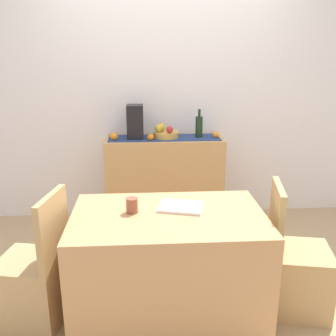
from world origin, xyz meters
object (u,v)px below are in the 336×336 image
at_px(wine_bottle, 199,127).
at_px(chair_near_window, 34,284).
at_px(fruit_bowl, 166,135).
at_px(open_book, 181,207).
at_px(dining_table, 168,265).
at_px(coffee_maker, 135,122).
at_px(sideboard_console, 164,181).
at_px(chair_by_corner, 296,274).
at_px(coffee_cup, 132,205).

xyz_separation_m(wine_bottle, chair_near_window, (-1.28, -1.49, -0.74)).
bearing_deg(fruit_bowl, chair_near_window, -122.68).
height_order(fruit_bowl, open_book, fruit_bowl).
bearing_deg(dining_table, coffee_maker, 98.63).
bearing_deg(open_book, coffee_maker, 117.30).
relative_size(fruit_bowl, wine_bottle, 0.88).
relative_size(coffee_maker, chair_near_window, 0.37).
distance_m(sideboard_console, coffee_maker, 0.68).
xyz_separation_m(sideboard_console, chair_near_window, (-0.94, -1.49, -0.18)).
xyz_separation_m(dining_table, chair_near_window, (-0.88, -0.00, -0.10)).
relative_size(dining_table, chair_by_corner, 1.37).
xyz_separation_m(coffee_maker, chair_near_window, (-0.65, -1.49, -0.80)).
height_order(sideboard_console, coffee_maker, coffee_maker).
height_order(dining_table, chair_by_corner, chair_by_corner).
xyz_separation_m(dining_table, open_book, (0.09, 0.09, 0.38)).
height_order(fruit_bowl, coffee_cup, fruit_bowl).
xyz_separation_m(sideboard_console, coffee_cup, (-0.29, -1.45, 0.34)).
bearing_deg(chair_by_corner, chair_near_window, -179.79).
bearing_deg(coffee_maker, wine_bottle, 0.00).
xyz_separation_m(coffee_maker, open_book, (0.32, -1.40, -0.31)).
distance_m(wine_bottle, chair_by_corner, 1.73).
distance_m(coffee_maker, dining_table, 1.66).
relative_size(sideboard_console, chair_by_corner, 1.30).
bearing_deg(chair_by_corner, coffee_cup, 177.99).
bearing_deg(chair_near_window, dining_table, 0.20).
bearing_deg(dining_table, fruit_bowl, 86.97).
distance_m(sideboard_console, chair_by_corner, 1.71).
relative_size(fruit_bowl, open_book, 0.89).
xyz_separation_m(coffee_cup, chair_by_corner, (1.11, -0.04, -0.52)).
height_order(wine_bottle, coffee_cup, wine_bottle).
xyz_separation_m(fruit_bowl, chair_near_window, (-0.96, -1.49, -0.67)).
bearing_deg(dining_table, open_book, 44.64).
distance_m(sideboard_console, chair_near_window, 1.77).
bearing_deg(coffee_cup, wine_bottle, 66.42).
bearing_deg(wine_bottle, coffee_cup, -113.58).
bearing_deg(sideboard_console, chair_near_window, -122.08).
xyz_separation_m(chair_near_window, chair_by_corner, (1.76, 0.01, 0.00)).
bearing_deg(chair_near_window, coffee_cup, 3.98).
height_order(sideboard_console, open_book, sideboard_console).
distance_m(coffee_maker, open_book, 1.47).
height_order(open_book, chair_by_corner, chair_by_corner).
bearing_deg(fruit_bowl, chair_by_corner, -61.72).
distance_m(coffee_maker, chair_near_window, 1.81).
height_order(coffee_maker, coffee_cup, coffee_maker).
bearing_deg(coffee_cup, open_book, 8.59).
height_order(sideboard_console, coffee_cup, sideboard_console).
distance_m(wine_bottle, dining_table, 1.67).
bearing_deg(coffee_maker, open_book, -77.20).
xyz_separation_m(fruit_bowl, wine_bottle, (0.32, 0.00, 0.08)).
distance_m(dining_table, coffee_cup, 0.48).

